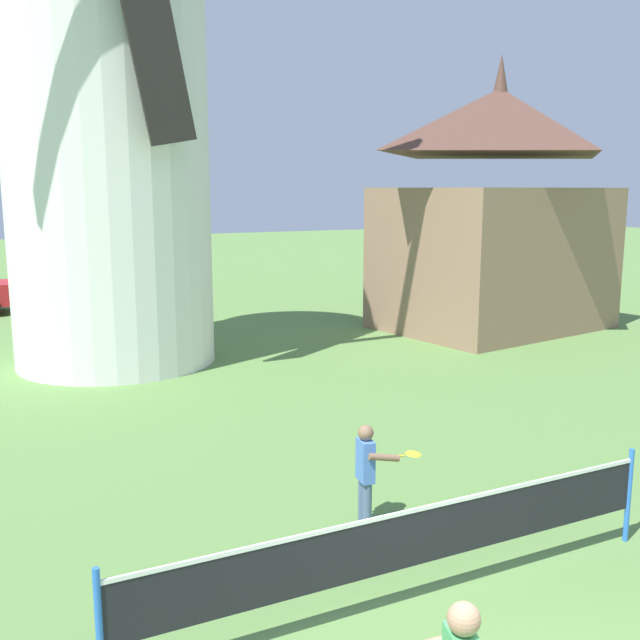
{
  "coord_description": "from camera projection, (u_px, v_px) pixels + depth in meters",
  "views": [
    {
      "loc": [
        -3.47,
        -3.27,
        3.96
      ],
      "look_at": [
        0.15,
        4.07,
        2.48
      ],
      "focal_mm": 40.56,
      "sensor_mm": 36.0,
      "label": 1
    }
  ],
  "objects": [
    {
      "name": "windmill",
      "position": [
        104.0,
        72.0,
        15.69
      ],
      "size": [
        9.09,
        5.19,
        13.86
      ],
      "color": "white",
      "rests_on": "ground_plane"
    },
    {
      "name": "parked_car_mustard",
      "position": [
        123.0,
        284.0,
        24.4
      ],
      "size": [
        4.04,
        2.27,
        1.56
      ],
      "color": "#999919",
      "rests_on": "ground_plane"
    },
    {
      "name": "player_far",
      "position": [
        367.0,
        469.0,
        8.52
      ],
      "size": [
        0.71,
        0.59,
        1.25
      ],
      "color": "slate",
      "rests_on": "ground_plane"
    },
    {
      "name": "chapel",
      "position": [
        495.0,
        214.0,
        20.46
      ],
      "size": [
        6.98,
        5.6,
        7.6
      ],
      "color": "#937056",
      "rests_on": "ground_plane"
    },
    {
      "name": "tennis_net",
      "position": [
        413.0,
        538.0,
        6.87
      ],
      "size": [
        5.88,
        0.06,
        1.1
      ],
      "color": "blue",
      "rests_on": "ground_plane"
    }
  ]
}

